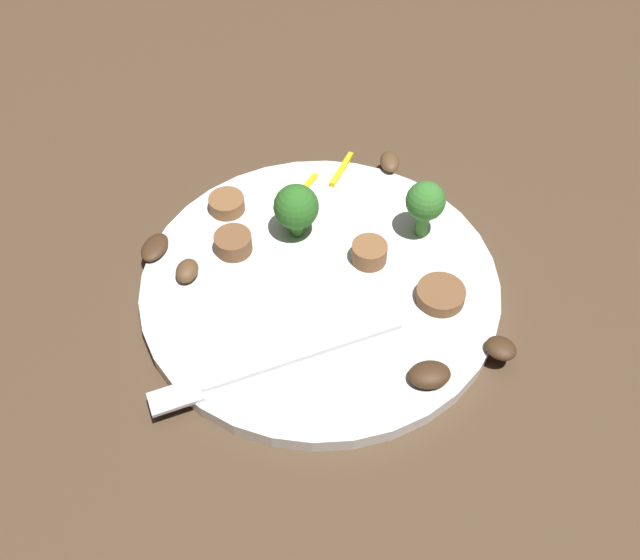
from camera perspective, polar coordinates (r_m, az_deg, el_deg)
The scene contains 16 objects.
ground_plane at distance 0.56m, azimuth -0.00°, elevation -0.79°, with size 1.40×1.40×0.00m, color #4C3826.
plate at distance 0.56m, azimuth -0.00°, elevation -0.40°, with size 0.27×0.27×0.01m, color white.
fork at distance 0.50m, azimuth -4.60°, elevation -6.82°, with size 0.18×0.02×0.00m.
broccoli_floret_0 at distance 0.57m, azimuth -1.61°, elevation 5.62°, with size 0.03×0.03×0.05m.
broccoli_floret_1 at distance 0.57m, azimuth 8.07°, elevation 5.87°, with size 0.03×0.03×0.05m.
sausage_slice_0 at distance 0.57m, azimuth -6.66°, elevation 2.84°, with size 0.03×0.03×0.01m, color brown.
sausage_slice_1 at distance 0.60m, azimuth -7.15°, elevation 5.81°, with size 0.03×0.03×0.01m, color brown.
sausage_slice_2 at distance 0.54m, azimuth 9.22°, elevation -1.12°, with size 0.04×0.04×0.01m, color brown.
sausage_slice_3 at distance 0.56m, azimuth 3.79°, elevation 2.10°, with size 0.03×0.03×0.02m, color brown.
mushroom_0 at distance 0.56m, azimuth -10.15°, elevation 0.70°, with size 0.02×0.02×0.01m, color brown.
mushroom_1 at distance 0.64m, azimuth 5.35°, elevation 9.02°, with size 0.02×0.02×0.01m, color brown.
mushroom_2 at distance 0.58m, azimuth -12.54°, elevation 2.46°, with size 0.03×0.02×0.01m, color #422B19.
mushroom_3 at distance 0.50m, azimuth 8.38°, elevation -7.18°, with size 0.03×0.02×0.01m, color #422B19.
mushroom_4 at distance 0.52m, azimuth 13.68°, elevation -5.10°, with size 0.02×0.02×0.01m, color #422B19.
pepper_strip_0 at distance 0.63m, azimuth 1.66°, elevation 8.47°, with size 0.04×0.00×0.00m, color yellow.
pepper_strip_1 at distance 0.62m, azimuth -1.35°, elevation 6.87°, with size 0.04×0.00×0.00m, color yellow.
Camera 1 is at (0.12, 0.33, 0.44)m, focal length 41.79 mm.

